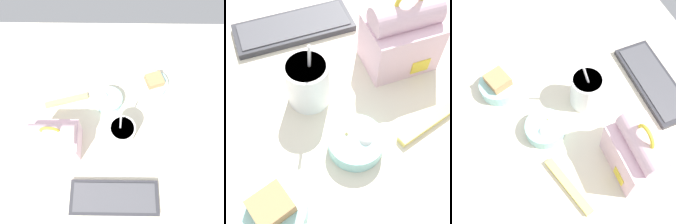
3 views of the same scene
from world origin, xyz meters
TOP-DOWN VIEW (x-y plane):
  - desk_surface at (0.00, 0.00)cm, footprint 140.00×110.00cm
  - keyboard at (0.08, 31.87)cm, footprint 33.10×12.47cm
  - lunch_bag at (22.16, 11.65)cm, footprint 17.18×13.05cm
  - soup_cup at (-2.74, 8.00)cm, footprint 10.10×10.10cm
  - bento_bowl_sandwich at (-17.31, -16.47)cm, footprint 12.92×12.92cm
  - bento_bowl_snacks at (2.79, -8.13)cm, footprint 12.13×12.13cm
  - chopstick_case at (21.65, -8.37)cm, footprint 19.07×7.44cm

SIDE VIEW (x-z plane):
  - desk_surface at x=0.00cm, z-range 0.00..2.00cm
  - chopstick_case at x=21.65cm, z-range 2.00..3.60cm
  - keyboard at x=0.08cm, z-range 1.97..4.07cm
  - bento_bowl_snacks at x=2.79cm, z-range 1.55..6.84cm
  - bento_bowl_sandwich at x=-17.31cm, z-range 1.08..8.34cm
  - soup_cup at x=-2.74cm, z-range -1.71..17.95cm
  - lunch_bag at x=22.16cm, z-range -0.31..21.46cm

